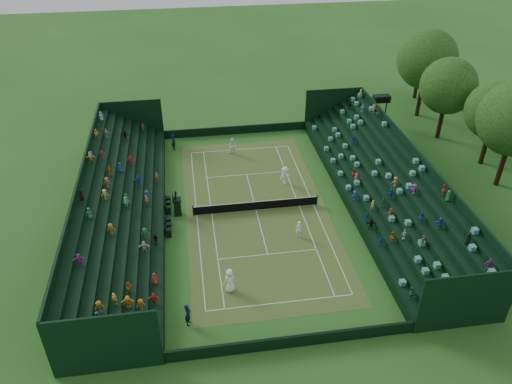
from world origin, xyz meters
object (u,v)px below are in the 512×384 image
player_near_west (230,280)px  player_far_east (285,175)px  tennis_net (256,205)px  umpire_chair (177,205)px  player_far_west (233,146)px  player_near_east (299,229)px

player_near_west → player_far_east: bearing=-134.3°
tennis_net → umpire_chair: bearing=177.2°
umpire_chair → player_near_west: bearing=-70.5°
umpire_chair → player_near_west: size_ratio=1.26×
player_near_west → player_far_west: player_near_west is taller
player_near_east → player_far_west: size_ratio=0.87×
umpire_chair → player_near_east: umpire_chair is taller
tennis_net → player_near_west: 10.65m
player_far_west → player_near_west: bearing=-83.6°
player_far_east → player_near_west: bearing=-146.8°
player_near_west → player_far_west: 21.21m
umpire_chair → player_far_west: umpire_chair is taller
player_near_east → player_far_east: size_ratio=0.86×
tennis_net → player_near_west: size_ratio=5.77×
tennis_net → player_far_west: bearing=94.7°
tennis_net → umpire_chair: 7.21m
player_far_west → player_far_east: 8.18m
umpire_chair → player_near_east: 11.26m
tennis_net → player_far_west: (-0.90, 11.00, 0.41)m
umpire_chair → player_near_east: (10.18, -4.80, -0.28)m
player_near_east → player_near_west: bearing=32.5°
tennis_net → player_near_east: size_ratio=7.17×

